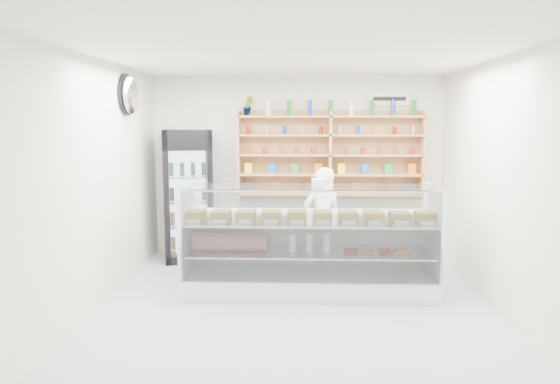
{
  "coord_description": "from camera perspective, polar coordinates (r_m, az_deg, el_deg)",
  "views": [
    {
      "loc": [
        0.03,
        -5.31,
        2.08
      ],
      "look_at": [
        -0.21,
        0.9,
        1.22
      ],
      "focal_mm": 32.0,
      "sensor_mm": 36.0,
      "label": 1
    }
  ],
  "objects": [
    {
      "name": "wall_shelving",
      "position": [
        7.68,
        5.72,
        4.2
      ],
      "size": [
        2.84,
        0.28,
        1.33
      ],
      "color": "tan",
      "rests_on": "back_wall"
    },
    {
      "name": "wall_sign",
      "position": [
        7.91,
        12.38,
        10.36
      ],
      "size": [
        0.62,
        0.03,
        0.2
      ],
      "primitive_type": "cube",
      "color": "white",
      "rests_on": "back_wall"
    },
    {
      "name": "display_counter",
      "position": [
        6.24,
        3.34,
        -8.12
      ],
      "size": [
        3.06,
        0.91,
        1.33
      ],
      "color": "white",
      "rests_on": "floor"
    },
    {
      "name": "room",
      "position": [
        5.36,
        1.86,
        0.56
      ],
      "size": [
        5.0,
        5.0,
        5.0
      ],
      "color": "#9D9DA1",
      "rests_on": "ground"
    },
    {
      "name": "security_mirror",
      "position": [
        6.88,
        -16.74,
        10.61
      ],
      "size": [
        0.15,
        0.5,
        0.5
      ],
      "primitive_type": "ellipsoid",
      "color": "silver",
      "rests_on": "left_wall"
    },
    {
      "name": "drinks_cooler",
      "position": [
        7.71,
        -10.47,
        -0.35
      ],
      "size": [
        0.86,
        0.84,
        1.98
      ],
      "rotation": [
        0.0,
        0.0,
        0.24
      ],
      "color": "black",
      "rests_on": "floor"
    },
    {
      "name": "potted_plant",
      "position": [
        7.7,
        -3.67,
        9.79
      ],
      "size": [
        0.17,
        0.15,
        0.29
      ],
      "primitive_type": "imported",
      "rotation": [
        0.0,
        0.0,
        0.12
      ],
      "color": "#1E6626",
      "rests_on": "wall_shelving"
    },
    {
      "name": "shop_worker",
      "position": [
        6.85,
        4.84,
        -3.4
      ],
      "size": [
        0.63,
        0.52,
        1.49
      ],
      "primitive_type": "imported",
      "rotation": [
        0.0,
        0.0,
        3.49
      ],
      "color": "silver",
      "rests_on": "floor"
    }
  ]
}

